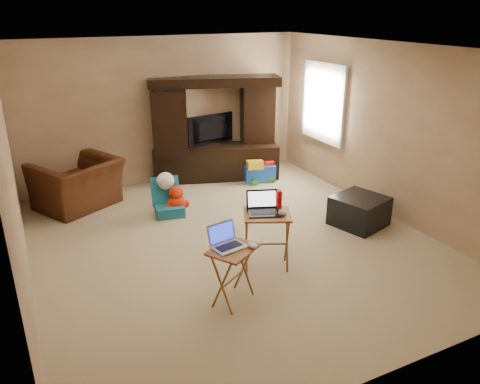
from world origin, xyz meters
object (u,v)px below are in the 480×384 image
television (213,130)px  mouse_right (282,213)px  child_rocker (169,197)px  tray_table_left (233,275)px  water_bottle (279,200)px  plush_toy (177,199)px  tray_table_right (267,241)px  entertainment_center (215,129)px  mouse_left (253,245)px  laptop_right (264,204)px  laptop_left (229,237)px  push_toy (259,170)px  ottoman (359,211)px  recliner (78,184)px

television → mouse_right: television is taller
child_rocker → tray_table_left: bearing=-81.5°
television → water_bottle: television is taller
plush_toy → tray_table_right: tray_table_right is taller
plush_toy → child_rocker: bearing=-177.1°
tray_table_left → tray_table_right: 0.81m
entertainment_center → mouse_left: size_ratio=17.42×
child_rocker → tray_table_right: size_ratio=0.80×
laptop_right → plush_toy: bearing=122.1°
plush_toy → tray_table_left: size_ratio=0.69×
mouse_left → mouse_right: size_ratio=0.90×
entertainment_center → laptop_left: entertainment_center is taller
push_toy → mouse_right: mouse_right is taller
push_toy → ottoman: size_ratio=0.85×
recliner → tray_table_right: size_ratio=1.64×
recliner → mouse_right: (1.87, -3.02, 0.36)m
tray_table_right → recliner: bearing=145.8°
plush_toy → water_bottle: bearing=-71.3°
ottoman → laptop_left: bearing=-160.3°
push_toy → water_bottle: bearing=-101.8°
push_toy → laptop_left: laptop_left is taller
ottoman → mouse_right: size_ratio=4.61×
mouse_right → tray_table_right: bearing=137.3°
mouse_left → child_rocker: bearing=92.2°
child_rocker → mouse_right: 2.27m
child_rocker → water_bottle: water_bottle is taller
tray_table_left → water_bottle: (0.86, 0.54, 0.50)m
laptop_left → mouse_left: 0.26m
recliner → ottoman: bearing=116.7°
television → ottoman: size_ratio=1.40×
tray_table_right → mouse_right: bearing=-17.9°
child_rocker → water_bottle: 2.12m
laptop_left → recliner: bearing=96.0°
entertainment_center → water_bottle: bearing=-81.5°
plush_toy → push_toy: plush_toy is taller
plush_toy → push_toy: (1.79, 0.68, -0.01)m
television → laptop_left: bearing=60.0°
child_rocker → laptop_left: (-0.12, -2.42, 0.47)m
entertainment_center → push_toy: 1.07m
ottoman → tray_table_left: (-2.43, -0.91, 0.10)m
push_toy → laptop_left: size_ratio=1.70×
plush_toy → laptop_left: laptop_left is taller
mouse_right → laptop_left: bearing=-159.1°
plush_toy → mouse_left: bearing=-90.5°
television → push_toy: bearing=126.7°
recliner → mouse_right: size_ratio=8.09×
child_rocker → mouse_right: size_ratio=3.92×
television → laptop_left: size_ratio=2.81×
ottoman → tray_table_right: (-1.77, -0.45, 0.14)m
recliner → laptop_right: 3.37m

